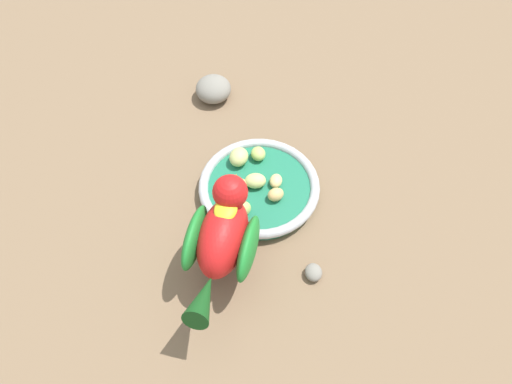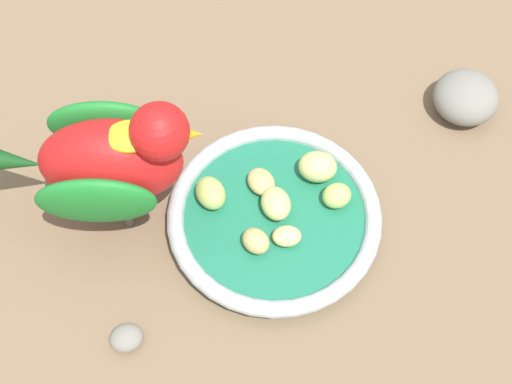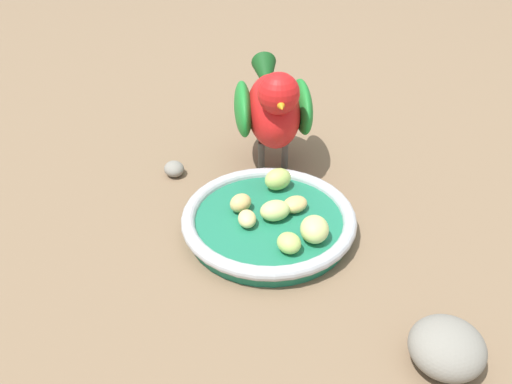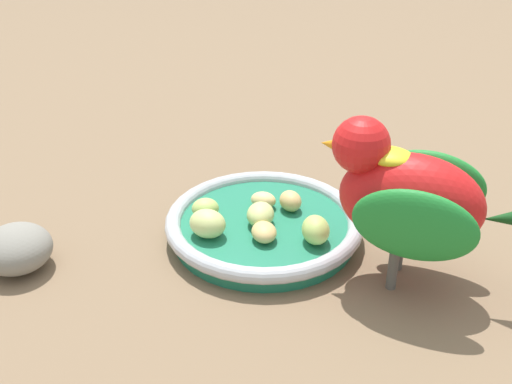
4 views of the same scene
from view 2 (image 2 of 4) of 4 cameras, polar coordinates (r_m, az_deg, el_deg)
The scene contains 12 objects.
ground_plane at distance 0.67m, azimuth 3.92°, elevation -2.67°, with size 4.00×4.00×0.00m, color #7A6047.
feeding_bowl at distance 0.66m, azimuth 1.42°, elevation -2.03°, with size 0.19×0.19×0.03m.
apple_piece_0 at distance 0.65m, azimuth -3.52°, elevation -0.08°, with size 0.03×0.03×0.03m, color #B2CC66.
apple_piece_1 at distance 0.65m, azimuth 1.55°, elevation -0.90°, with size 0.03×0.03×0.02m, color #C6D17A.
apple_piece_2 at distance 0.63m, azimuth 2.40°, elevation -3.44°, with size 0.03×0.02×0.02m, color #E5C67F.
apple_piece_3 at distance 0.66m, azimuth 4.79°, elevation 1.96°, with size 0.03×0.03×0.03m, color #C6D17A.
apple_piece_4 at distance 0.63m, azimuth 0.21°, elevation -4.13°, with size 0.03×0.02×0.02m, color tan.
apple_piece_5 at distance 0.65m, azimuth 6.39°, elevation -0.44°, with size 0.03×0.02×0.02m, color #B2CC66.
apple_piece_6 at distance 0.66m, azimuth 0.41°, elevation 0.80°, with size 0.03×0.02×0.02m, color tan.
parrot at distance 0.62m, azimuth -11.57°, elevation 2.55°, with size 0.19×0.14×0.15m.
rock_large at distance 0.75m, azimuth 15.92°, elevation 7.06°, with size 0.06×0.06×0.04m, color gray.
pebble_0 at distance 0.63m, azimuth -9.98°, elevation -11.05°, with size 0.03×0.02×0.02m, color gray.
Camera 2 is at (-0.20, -0.23, 0.59)m, focal length 51.74 mm.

